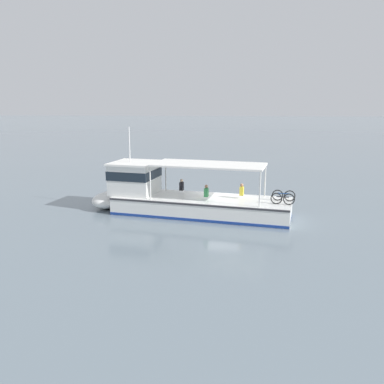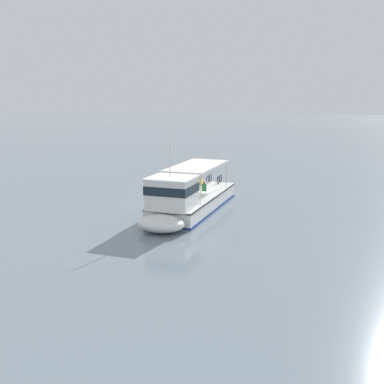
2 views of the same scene
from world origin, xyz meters
TOP-DOWN VIEW (x-y plane):
  - ground_plane at (0.00, 0.00)m, footprint 400.00×400.00m
  - ferry_main at (-1.60, 2.88)m, footprint 5.37×13.05m

SIDE VIEW (x-z plane):
  - ground_plane at x=0.00m, z-range 0.00..0.00m
  - ferry_main at x=-1.60m, z-range -1.64..3.68m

